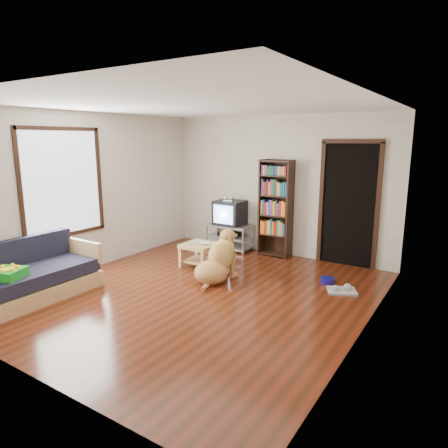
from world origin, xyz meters
The scene contains 18 objects.
ground centered at (0.00, 0.00, 0.00)m, with size 5.00×5.00×0.00m, color #5A1E0F.
ceiling centered at (0.00, 0.00, 2.60)m, with size 5.00×5.00×0.00m, color white.
wall_back centered at (0.00, 2.50, 1.30)m, with size 4.50×4.50×0.00m, color beige.
wall_front centered at (0.00, -2.50, 1.30)m, with size 4.50×4.50×0.00m, color beige.
wall_left centered at (-2.25, 0.00, 1.30)m, with size 5.00×5.00×0.00m, color beige.
wall_right centered at (2.25, 0.00, 1.30)m, with size 5.00×5.00×0.00m, color beige.
green_cushion centered at (-1.75, -1.75, 0.48)m, with size 0.36×0.36×0.12m, color #1C9B20.
laptop centered at (-0.75, 1.00, 0.41)m, with size 0.33×0.21×0.03m, color silver.
dog_bowl centered at (1.39, 1.41, 0.04)m, with size 0.22×0.22×0.08m, color navy.
grey_rag centered at (1.69, 1.16, 0.01)m, with size 0.40×0.32×0.03m, color #949494.
window centered at (-2.23, -0.50, 1.50)m, with size 0.03×1.46×1.70m.
doorway centered at (1.35, 2.48, 1.12)m, with size 1.03×0.05×2.19m.
tv_stand centered at (-0.90, 2.25, 0.27)m, with size 0.90×0.45×0.50m.
crt_tv centered at (-0.90, 2.27, 0.74)m, with size 0.55×0.52×0.58m.
bookshelf centered at (0.05, 2.34, 1.00)m, with size 0.60×0.30×1.80m.
sofa centered at (-1.87, -1.38, 0.26)m, with size 0.80×1.80×0.80m.
coffee_table centered at (-0.75, 1.03, 0.28)m, with size 0.55×0.55×0.40m.
dog centered at (-0.09, 0.61, 0.30)m, with size 0.61×1.00×0.81m.
Camera 1 is at (3.21, -4.33, 2.16)m, focal length 32.00 mm.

